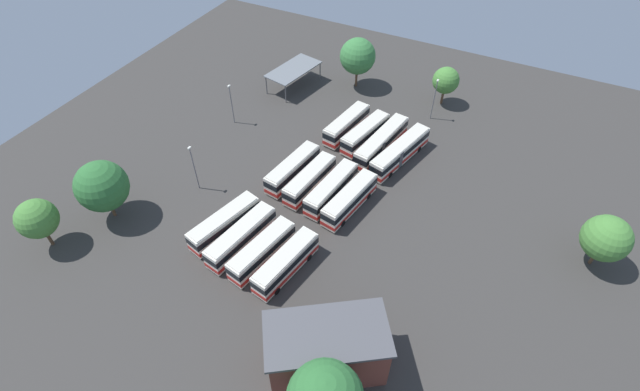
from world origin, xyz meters
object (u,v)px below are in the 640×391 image
Objects in this scene: bus_row2_slot2 at (365,133)px; lamp_post_by_building at (194,166)px; bus_row2_slot3 at (347,125)px; lamp_post_mid_lot at (231,103)px; depot_building at (327,349)px; tree_northwest at (358,56)px; bus_row2_slot1 at (381,142)px; maintenance_shelter at (293,70)px; tree_south_edge at (446,80)px; bus_row0_slot1 at (262,251)px; bus_row0_slot0 at (286,263)px; bus_row0_slot3 at (225,223)px; bus_row1_slot1 at (331,189)px; tree_north_edge at (606,238)px; tree_west_edge at (37,219)px; lamp_post_near_entrance at (434,98)px; bus_row1_slot3 at (293,169)px; bus_row1_slot0 at (350,199)px; bus_row2_slot0 at (400,152)px; bus_row0_slot2 at (241,237)px; tree_northeast at (102,186)px; bus_row1_slot2 at (310,180)px.

lamp_post_by_building is (-21.39, 17.97, 2.51)m from bus_row2_slot2.
bus_row2_slot3 is 1.45× the size of lamp_post_mid_lot.
depot_building is at bearing -133.52° from lamp_post_mid_lot.
bus_row2_slot1 is at bearing -144.73° from tree_northwest.
bus_row2_slot3 is 0.76× the size of depot_building.
maintenance_shelter is at bearing 1.73° from lamp_post_by_building.
tree_south_edge is at bearing -25.53° from bus_row2_slot2.
maintenance_shelter is at bearing 59.53° from bus_row2_slot3.
lamp_post_by_building is (7.13, 15.71, 2.51)m from bus_row0_slot1.
bus_row0_slot0 is 10.84m from bus_row0_slot3.
bus_row1_slot1 is at bearing -163.05° from tree_northwest.
tree_north_edge is at bearing -69.32° from bus_row0_slot3.
bus_row0_slot1 is 28.87m from tree_west_edge.
maintenance_shelter is 15.40m from lamp_post_mid_lot.
tree_northwest is at bearing 76.84° from lamp_post_near_entrance.
bus_row0_slot1 is 28.61m from bus_row2_slot2.
bus_row1_slot3 is at bearing -151.24° from maintenance_shelter.
bus_row0_slot0 is 1.00× the size of bus_row0_slot1.
lamp_post_near_entrance is at bearing -8.14° from bus_row1_slot0.
lamp_post_by_building is 46.45m from tree_south_edge.
tree_south_edge is (31.34, -7.42, 2.93)m from bus_row1_slot1.
bus_row2_slot0 is (13.06, -2.77, 0.00)m from bus_row1_slot0.
bus_row0_slot2 is 15.02m from bus_row1_slot1.
bus_row1_slot1 and bus_row2_slot0 have the same top height.
bus_row2_slot1 is (14.04, 0.75, 0.00)m from bus_row1_slot0.
lamp_post_near_entrance is (13.54, -1.04, 2.44)m from bus_row2_slot0.
bus_row1_slot3 is 14.48m from lamp_post_by_building.
tree_northwest is 1.04× the size of tree_northeast.
bus_row0_slot0 is 32.21m from tree_west_edge.
bus_row2_slot3 is 1.39× the size of lamp_post_near_entrance.
maintenance_shelter is 1.47× the size of tree_north_edge.
bus_row0_slot3 is 1.41× the size of lamp_post_by_building.
bus_row1_slot2 is at bearing -52.32° from tree_northeast.
bus_row0_slot3 is 47.27m from tree_south_edge.
bus_row0_slot1 is 3.73m from bus_row0_slot2.
bus_row2_slot3 is (15.13, 4.45, -0.00)m from bus_row1_slot1.
bus_row2_slot2 is 0.92× the size of maintenance_shelter.
depot_building is at bearing -119.26° from bus_row0_slot2.
bus_row1_slot1 is 20.14m from lamp_post_by_building.
bus_row1_slot1 is at bearing -38.53° from bus_row0_slot3.
maintenance_shelter is (24.79, 22.88, 1.79)m from bus_row1_slot0.
bus_row1_slot2 is at bearing 86.07° from bus_row1_slot1.
lamp_post_by_building is 16.85m from lamp_post_mid_lot.
bus_row2_slot0 is 19.28m from tree_south_edge.
bus_row0_slot0 is 13.30m from depot_building.
lamp_post_by_building reaches higher than bus_row0_slot2.
bus_row1_slot1 is 31.29m from tree_northwest.
lamp_post_mid_lot is (7.86, 16.22, 2.29)m from bus_row1_slot3.
tree_northwest reaches higher than bus_row1_slot3.
bus_row1_slot1 and bus_row2_slot3 have the same top height.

